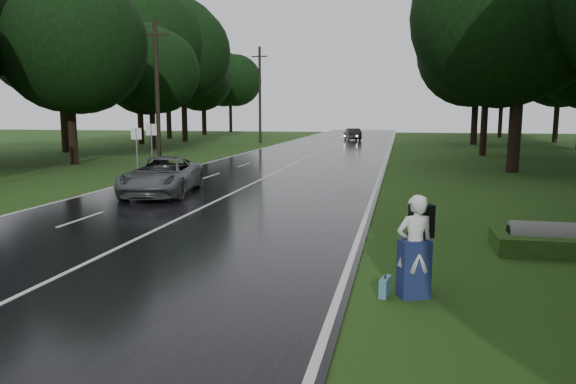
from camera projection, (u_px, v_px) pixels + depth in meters
The scene contains 18 objects.
ground at pixel (139, 240), 14.43m from camera, with size 160.00×160.00×0.00m, color #224314.
road at pixel (289, 166), 33.78m from camera, with size 12.00×140.00×0.04m, color black.
lane_center at pixel (289, 166), 33.78m from camera, with size 0.12×140.00×0.01m, color silver.
grey_car at pixel (161, 176), 22.07m from camera, with size 2.52×5.47×1.52m, color #4C5052.
far_car at pixel (352, 134), 64.37m from camera, with size 1.52×4.35×1.43m, color black.
hitchhiker at pixel (415, 250), 9.83m from camera, with size 0.83×0.80×1.93m.
suitcase at pixel (385, 287), 10.01m from camera, with size 0.14×0.48×0.34m, color teal.
culvert at pixel (540, 252), 13.17m from camera, with size 0.76×0.76×1.51m, color slate.
utility_pole_mid at pixel (160, 165), 34.87m from camera, with size 1.80×0.28×9.12m, color black, non-canonical shape.
utility_pole_far at pixel (260, 143), 59.61m from camera, with size 1.80×0.28×10.44m, color black, non-canonical shape.
road_sign_a at pixel (138, 175), 29.30m from camera, with size 0.61×0.10×2.54m, color white, non-canonical shape.
road_sign_b at pixel (153, 171), 31.04m from camera, with size 0.66×0.10×2.74m, color white, non-canonical shape.
tree_left_d at pixel (75, 164), 35.44m from camera, with size 8.36×8.36×13.07m, color black, non-canonical shape.
tree_left_e at pixel (154, 149), 49.55m from camera, with size 8.03×8.03×12.55m, color black, non-canonical shape.
tree_left_f at pixel (185, 142), 62.41m from camera, with size 11.55×11.55×18.04m, color black, non-canonical shape.
tree_right_d at pixel (512, 172), 30.58m from camera, with size 9.46×9.46×14.78m, color black, non-canonical shape.
tree_right_e at pixel (482, 155), 42.45m from camera, with size 9.25×9.25×14.46m, color black, non-canonical shape.
tree_right_f at pixel (473, 145), 56.53m from camera, with size 10.18×10.18×15.91m, color black, non-canonical shape.
Camera 1 is at (6.85, -12.95, 3.40)m, focal length 33.43 mm.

